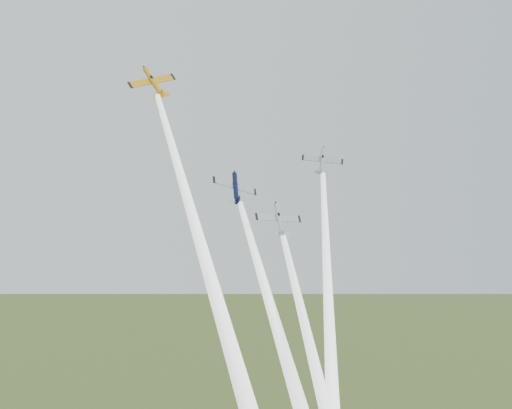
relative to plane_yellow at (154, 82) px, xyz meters
name	(u,v)px	position (x,y,z in m)	size (l,w,h in m)	color
plane_yellow	(154,82)	(0.00, 0.00, 0.00)	(8.58, 8.52, 1.34)	orange
smoke_trail_yellow	(212,283)	(5.86, -21.11, -32.87)	(2.85, 2.85, 72.61)	white
plane_navy	(236,188)	(14.18, -1.09, -17.84)	(8.52, 8.45, 1.33)	#0C1135
smoke_trail_navy	(285,356)	(17.52, -18.11, -43.87)	(2.85, 2.85, 56.16)	white
plane_silver_right	(322,161)	(32.91, 5.30, -11.79)	(7.96, 7.90, 1.25)	#A9B0B7
smoke_trail_silver_right	(331,355)	(25.83, -15.44, -44.67)	(2.85, 2.85, 72.64)	white
plane_silver_low	(279,220)	(19.43, -9.44, -23.60)	(7.86, 7.80, 1.23)	#B2B9C1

